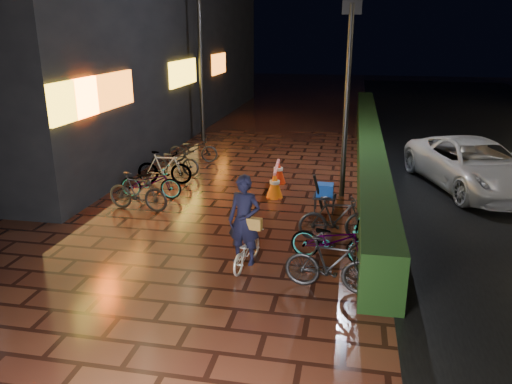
% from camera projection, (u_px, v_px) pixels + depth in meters
% --- Properties ---
extents(ground, '(80.00, 80.00, 0.00)m').
position_uv_depth(ground, '(207.00, 245.00, 9.98)').
color(ground, '#381911').
rests_on(ground, ground).
extents(hedge, '(0.70, 20.00, 1.00)m').
position_uv_depth(hedge, '(369.00, 143.00, 16.69)').
color(hedge, black).
rests_on(hedge, ground).
extents(van, '(3.50, 5.18, 1.32)m').
position_uv_depth(van, '(474.00, 165.00, 13.31)').
color(van, silver).
rests_on(van, ground).
extents(storefront_block, '(12.09, 22.00, 9.00)m').
position_uv_depth(storefront_block, '(64.00, 19.00, 21.02)').
color(storefront_block, black).
rests_on(storefront_block, ground).
extents(lamp_post_hedge, '(0.46, 0.14, 4.76)m').
position_uv_depth(lamp_post_hedge, '(347.00, 94.00, 12.13)').
color(lamp_post_hedge, black).
rests_on(lamp_post_hedge, ground).
extents(lamp_post_sf, '(0.56, 0.16, 5.88)m').
position_uv_depth(lamp_post_sf, '(201.00, 54.00, 18.26)').
color(lamp_post_sf, black).
rests_on(lamp_post_sf, ground).
extents(cyclist, '(0.66, 1.27, 1.74)m').
position_uv_depth(cyclist, '(245.00, 234.00, 8.88)').
color(cyclist, silver).
rests_on(cyclist, ground).
extents(traffic_barrier, '(0.52, 1.69, 0.68)m').
position_uv_depth(traffic_barrier, '(277.00, 178.00, 13.32)').
color(traffic_barrier, orange).
rests_on(traffic_barrier, ground).
extents(cart_assembly, '(0.55, 0.54, 1.00)m').
position_uv_depth(cart_assembly, '(324.00, 192.00, 11.63)').
color(cart_assembly, black).
rests_on(cart_assembly, ground).
extents(parked_bikes_storefront, '(1.82, 5.30, 0.93)m').
position_uv_depth(parked_bikes_storefront, '(167.00, 168.00, 13.89)').
color(parked_bikes_storefront, black).
rests_on(parked_bikes_storefront, ground).
extents(parked_bikes_hedge, '(1.66, 2.77, 0.93)m').
position_uv_depth(parked_bikes_hedge, '(334.00, 239.00, 9.15)').
color(parked_bikes_hedge, black).
rests_on(parked_bikes_hedge, ground).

